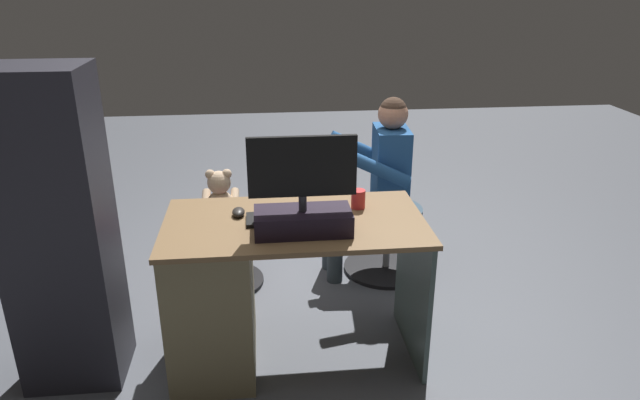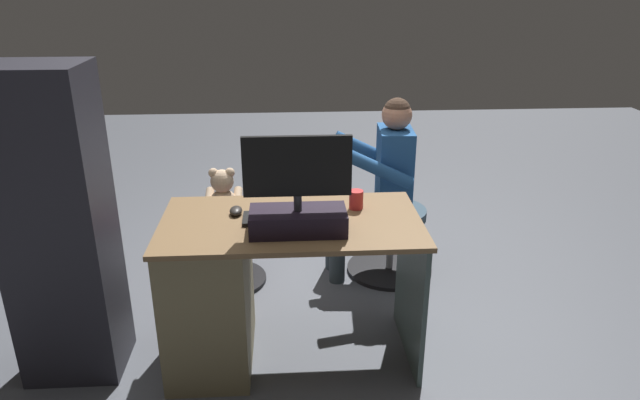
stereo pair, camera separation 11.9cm
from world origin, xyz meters
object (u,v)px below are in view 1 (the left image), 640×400
object	(u,v)px
desk	(231,290)
tv_remote	(251,220)
monitor	(303,206)
teddy_bear	(220,197)
person	(377,175)
office_chair_teddy	(223,245)
cup	(358,199)
visitor_chair	(387,235)
computer_mouse	(238,212)
keyboard	(300,210)

from	to	relation	value
desk	tv_remote	xyz separation A→B (m)	(-0.11, -0.01, 0.36)
monitor	teddy_bear	bearing A→B (deg)	-64.73
teddy_bear	person	size ratio (longest dim) A/B	0.28
person	office_chair_teddy	bearing A→B (deg)	3.82
office_chair_teddy	teddy_bear	xyz separation A→B (m)	(-0.00, -0.01, 0.32)
cup	visitor_chair	world-z (taller)	cup
desk	monitor	xyz separation A→B (m)	(-0.35, 0.12, 0.47)
person	computer_mouse	bearing A→B (deg)	42.23
office_chair_teddy	monitor	bearing A→B (deg)	115.54
cup	office_chair_teddy	distance (m)	1.10
monitor	computer_mouse	xyz separation A→B (m)	(0.29, -0.21, -0.10)
cup	office_chair_teddy	size ratio (longest dim) A/B	0.19
teddy_bear	person	bearing A→B (deg)	-176.83
office_chair_teddy	visitor_chair	world-z (taller)	same
tv_remote	office_chair_teddy	size ratio (longest dim) A/B	0.31
cup	monitor	bearing A→B (deg)	40.29
desk	keyboard	bearing A→B (deg)	-164.17
computer_mouse	tv_remote	world-z (taller)	computer_mouse
office_chair_teddy	keyboard	bearing A→B (deg)	122.71
tv_remote	visitor_chair	distance (m)	1.29
visitor_chair	teddy_bear	bearing A→B (deg)	3.22
computer_mouse	cup	xyz separation A→B (m)	(-0.58, -0.04, 0.03)
visitor_chair	person	distance (m)	0.43
computer_mouse	cup	world-z (taller)	cup
office_chair_teddy	person	size ratio (longest dim) A/B	0.42
tv_remote	visitor_chair	bearing A→B (deg)	-136.16
monitor	visitor_chair	bearing A→B (deg)	-122.54
cup	person	distance (m)	0.76
monitor	computer_mouse	size ratio (longest dim) A/B	4.90
computer_mouse	tv_remote	distance (m)	0.10
keyboard	teddy_bear	distance (m)	0.83
monitor	cup	bearing A→B (deg)	-139.71
desk	keyboard	size ratio (longest dim) A/B	2.91
keyboard	teddy_bear	world-z (taller)	keyboard
tv_remote	visitor_chair	size ratio (longest dim) A/B	0.27
monitor	tv_remote	bearing A→B (deg)	-29.36
cup	office_chair_teddy	bearing A→B (deg)	-42.08
office_chair_teddy	teddy_bear	size ratio (longest dim) A/B	1.50
monitor	keyboard	size ratio (longest dim) A/B	1.12
desk	cup	world-z (taller)	cup
desk	keyboard	world-z (taller)	keyboard
desk	visitor_chair	distance (m)	1.29
keyboard	tv_remote	bearing A→B (deg)	21.09
monitor	teddy_bear	xyz separation A→B (m)	(0.43, -0.91, -0.29)
desk	visitor_chair	size ratio (longest dim) A/B	2.21
monitor	visitor_chair	size ratio (longest dim) A/B	0.85
desk	computer_mouse	xyz separation A→B (m)	(-0.05, -0.09, 0.37)
computer_mouse	office_chair_teddy	world-z (taller)	computer_mouse
computer_mouse	person	size ratio (longest dim) A/B	0.08
keyboard	cup	world-z (taller)	cup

